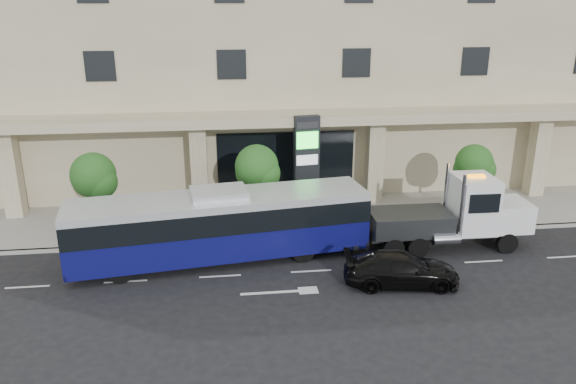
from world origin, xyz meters
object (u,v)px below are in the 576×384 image
(tow_truck, at_px, (456,215))
(signage_pylon, at_px, (306,164))
(city_bus, at_px, (220,224))
(black_sedan, at_px, (401,269))

(tow_truck, height_order, signage_pylon, signage_pylon)
(city_bus, relative_size, tow_truck, 1.57)
(black_sedan, bearing_deg, city_bus, 73.07)
(city_bus, distance_m, signage_pylon, 7.11)
(city_bus, bearing_deg, black_sedan, -31.91)
(city_bus, bearing_deg, tow_truck, -7.64)
(tow_truck, height_order, black_sedan, tow_truck)
(tow_truck, bearing_deg, city_bus, -179.19)
(city_bus, distance_m, black_sedan, 8.25)
(tow_truck, xyz_separation_m, signage_pylon, (-6.46, 5.14, 1.28))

